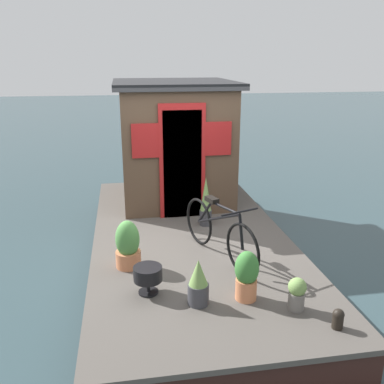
{
  "coord_description": "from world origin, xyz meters",
  "views": [
    {
      "loc": [
        -5.57,
        0.89,
        2.91
      ],
      "look_at": [
        -0.2,
        0.0,
        1.17
      ],
      "focal_mm": 39.32,
      "sensor_mm": 36.0,
      "label": 1
    }
  ],
  "objects_px": {
    "potted_plant_geranium": "(128,245)",
    "potted_plant_basil": "(297,293)",
    "potted_plant_ivy": "(206,202)",
    "potted_plant_fern": "(198,283)",
    "houseboat_cabin": "(174,141)",
    "mooring_bollard": "(338,318)",
    "bicycle": "(219,231)",
    "charcoal_grill": "(148,275)",
    "potted_plant_sage": "(247,275)"
  },
  "relations": [
    {
      "from": "potted_plant_ivy",
      "to": "potted_plant_basil",
      "type": "distance_m",
      "value": 2.43
    },
    {
      "from": "potted_plant_ivy",
      "to": "charcoal_grill",
      "type": "xyz_separation_m",
      "value": [
        -1.82,
        0.99,
        -0.14
      ]
    },
    {
      "from": "bicycle",
      "to": "potted_plant_ivy",
      "type": "distance_m",
      "value": 1.11
    },
    {
      "from": "bicycle",
      "to": "potted_plant_sage",
      "type": "relative_size",
      "value": 2.86
    },
    {
      "from": "bicycle",
      "to": "potted_plant_basil",
      "type": "distance_m",
      "value": 1.38
    },
    {
      "from": "potted_plant_ivy",
      "to": "houseboat_cabin",
      "type": "bearing_deg",
      "value": 11.92
    },
    {
      "from": "potted_plant_fern",
      "to": "potted_plant_basil",
      "type": "xyz_separation_m",
      "value": [
        -0.26,
        -0.96,
        -0.05
      ]
    },
    {
      "from": "houseboat_cabin",
      "to": "bicycle",
      "type": "xyz_separation_m",
      "value": [
        -2.5,
        -0.24,
        -0.68
      ]
    },
    {
      "from": "potted_plant_geranium",
      "to": "mooring_bollard",
      "type": "distance_m",
      "value": 2.49
    },
    {
      "from": "bicycle",
      "to": "potted_plant_basil",
      "type": "xyz_separation_m",
      "value": [
        -1.26,
        -0.52,
        -0.18
      ]
    },
    {
      "from": "potted_plant_geranium",
      "to": "potted_plant_basil",
      "type": "xyz_separation_m",
      "value": [
        -1.21,
        -1.66,
        -0.09
      ]
    },
    {
      "from": "potted_plant_geranium",
      "to": "potted_plant_fern",
      "type": "bearing_deg",
      "value": -143.71
    },
    {
      "from": "houseboat_cabin",
      "to": "potted_plant_ivy",
      "type": "relative_size",
      "value": 2.83
    },
    {
      "from": "charcoal_grill",
      "to": "potted_plant_basil",
      "type": "bearing_deg",
      "value": -110.89
    },
    {
      "from": "potted_plant_sage",
      "to": "potted_plant_geranium",
      "type": "relative_size",
      "value": 0.92
    },
    {
      "from": "potted_plant_sage",
      "to": "potted_plant_ivy",
      "type": "bearing_deg",
      "value": 0.48
    },
    {
      "from": "mooring_bollard",
      "to": "houseboat_cabin",
      "type": "bearing_deg",
      "value": 13.89
    },
    {
      "from": "potted_plant_basil",
      "to": "charcoal_grill",
      "type": "height_order",
      "value": "potted_plant_basil"
    },
    {
      "from": "potted_plant_basil",
      "to": "potted_plant_sage",
      "type": "bearing_deg",
      "value": 58.7
    },
    {
      "from": "potted_plant_ivy",
      "to": "charcoal_grill",
      "type": "bearing_deg",
      "value": 151.36
    },
    {
      "from": "potted_plant_sage",
      "to": "charcoal_grill",
      "type": "distance_m",
      "value": 1.05
    },
    {
      "from": "bicycle",
      "to": "mooring_bollard",
      "type": "xyz_separation_m",
      "value": [
        -1.63,
        -0.78,
        -0.25
      ]
    },
    {
      "from": "potted_plant_geranium",
      "to": "mooring_bollard",
      "type": "relative_size",
      "value": 2.95
    },
    {
      "from": "potted_plant_ivy",
      "to": "potted_plant_geranium",
      "type": "distance_m",
      "value": 1.67
    },
    {
      "from": "potted_plant_geranium",
      "to": "charcoal_grill",
      "type": "relative_size",
      "value": 1.91
    },
    {
      "from": "potted_plant_ivy",
      "to": "potted_plant_basil",
      "type": "height_order",
      "value": "potted_plant_ivy"
    },
    {
      "from": "potted_plant_fern",
      "to": "potted_plant_geranium",
      "type": "height_order",
      "value": "potted_plant_geranium"
    },
    {
      "from": "potted_plant_fern",
      "to": "potted_plant_ivy",
      "type": "bearing_deg",
      "value": -13.22
    },
    {
      "from": "houseboat_cabin",
      "to": "potted_plant_sage",
      "type": "height_order",
      "value": "houseboat_cabin"
    },
    {
      "from": "bicycle",
      "to": "potted_plant_geranium",
      "type": "height_order",
      "value": "bicycle"
    },
    {
      "from": "houseboat_cabin",
      "to": "mooring_bollard",
      "type": "height_order",
      "value": "houseboat_cabin"
    },
    {
      "from": "bicycle",
      "to": "charcoal_grill",
      "type": "bearing_deg",
      "value": 126.88
    },
    {
      "from": "charcoal_grill",
      "to": "houseboat_cabin",
      "type": "bearing_deg",
      "value": -12.31
    },
    {
      "from": "houseboat_cabin",
      "to": "potted_plant_geranium",
      "type": "height_order",
      "value": "houseboat_cabin"
    },
    {
      "from": "bicycle",
      "to": "potted_plant_fern",
      "type": "bearing_deg",
      "value": 156.03
    },
    {
      "from": "potted_plant_fern",
      "to": "charcoal_grill",
      "type": "distance_m",
      "value": 0.58
    },
    {
      "from": "mooring_bollard",
      "to": "bicycle",
      "type": "bearing_deg",
      "value": 25.58
    },
    {
      "from": "potted_plant_basil",
      "to": "potted_plant_ivy",
      "type": "bearing_deg",
      "value": 11.07
    },
    {
      "from": "potted_plant_fern",
      "to": "charcoal_grill",
      "type": "height_order",
      "value": "potted_plant_fern"
    },
    {
      "from": "charcoal_grill",
      "to": "mooring_bollard",
      "type": "height_order",
      "value": "charcoal_grill"
    },
    {
      "from": "potted_plant_geranium",
      "to": "potted_plant_basil",
      "type": "distance_m",
      "value": 2.05
    },
    {
      "from": "bicycle",
      "to": "mooring_bollard",
      "type": "distance_m",
      "value": 1.82
    },
    {
      "from": "potted_plant_sage",
      "to": "charcoal_grill",
      "type": "xyz_separation_m",
      "value": [
        0.28,
        1.01,
        -0.06
      ]
    },
    {
      "from": "potted_plant_fern",
      "to": "houseboat_cabin",
      "type": "bearing_deg",
      "value": -3.32
    },
    {
      "from": "houseboat_cabin",
      "to": "potted_plant_geranium",
      "type": "relative_size",
      "value": 3.6
    },
    {
      "from": "potted_plant_fern",
      "to": "mooring_bollard",
      "type": "height_order",
      "value": "potted_plant_fern"
    },
    {
      "from": "potted_plant_fern",
      "to": "charcoal_grill",
      "type": "relative_size",
      "value": 1.61
    },
    {
      "from": "potted_plant_ivy",
      "to": "potted_plant_geranium",
      "type": "xyz_separation_m",
      "value": [
        -1.17,
        1.19,
        -0.08
      ]
    },
    {
      "from": "potted_plant_ivy",
      "to": "charcoal_grill",
      "type": "relative_size",
      "value": 2.43
    },
    {
      "from": "potted_plant_ivy",
      "to": "potted_plant_basil",
      "type": "bearing_deg",
      "value": -168.93
    }
  ]
}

